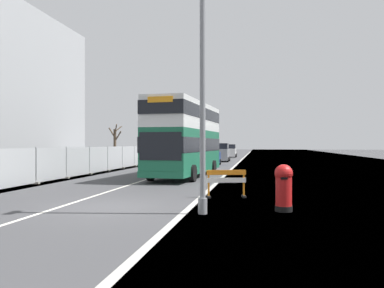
# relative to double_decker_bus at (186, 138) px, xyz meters

# --- Properties ---
(ground) EXTENTS (140.00, 280.00, 0.10)m
(ground) POSITION_rel_double_decker_bus_xyz_m (0.23, -12.53, -2.67)
(ground) COLOR #424244
(double_decker_bus) EXTENTS (3.47, 10.73, 4.92)m
(double_decker_bus) POSITION_rel_double_decker_bus_xyz_m (0.00, 0.00, 0.00)
(double_decker_bus) COLOR #196042
(double_decker_bus) RESTS_ON ground
(lamppost_foreground) EXTENTS (0.29, 0.70, 8.26)m
(lamppost_foreground) POSITION_rel_double_decker_bus_xyz_m (3.08, -13.35, 1.28)
(lamppost_foreground) COLOR gray
(lamppost_foreground) RESTS_ON ground
(red_pillar_postbox) EXTENTS (0.59, 0.59, 1.54)m
(red_pillar_postbox) POSITION_rel_double_decker_bus_xyz_m (5.63, -12.41, -1.78)
(red_pillar_postbox) COLOR black
(red_pillar_postbox) RESTS_ON ground
(roadworks_barrier) EXTENTS (1.66, 0.81, 1.13)m
(roadworks_barrier) POSITION_rel_double_decker_bus_xyz_m (3.50, -9.50, -1.91)
(roadworks_barrier) COLOR orange
(roadworks_barrier) RESTS_ON ground
(construction_site_fence) EXTENTS (0.44, 27.40, 2.03)m
(construction_site_fence) POSITION_rel_double_decker_bus_xyz_m (-7.30, 4.26, -1.65)
(construction_site_fence) COLOR #A8AAAD
(construction_site_fence) RESTS_ON ground
(car_oncoming_near) EXTENTS (2.03, 3.87, 2.17)m
(car_oncoming_near) POSITION_rel_double_decker_bus_xyz_m (-0.15, 14.08, -1.61)
(car_oncoming_near) COLOR navy
(car_oncoming_near) RESTS_ON ground
(car_receding_mid) EXTENTS (1.99, 4.01, 2.28)m
(car_receding_mid) POSITION_rel_double_decker_bus_xyz_m (0.23, 22.35, -1.55)
(car_receding_mid) COLOR gray
(car_receding_mid) RESTS_ON ground
(car_receding_far) EXTENTS (1.98, 3.82, 2.14)m
(car_receding_far) POSITION_rel_double_decker_bus_xyz_m (-4.94, 28.52, -1.61)
(car_receding_far) COLOR slate
(car_receding_far) RESTS_ON ground
(car_far_side) EXTENTS (2.05, 3.90, 2.12)m
(car_far_side) POSITION_rel_double_decker_bus_xyz_m (0.16, 38.17, -1.62)
(car_far_side) COLOR silver
(car_far_side) RESTS_ON ground
(bare_tree_far_verge_near) EXTENTS (2.33, 2.30, 5.06)m
(bare_tree_far_verge_near) POSITION_rel_double_decker_bus_xyz_m (-15.99, 28.36, 0.00)
(bare_tree_far_verge_near) COLOR #4C3D2D
(bare_tree_far_verge_near) RESTS_ON ground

